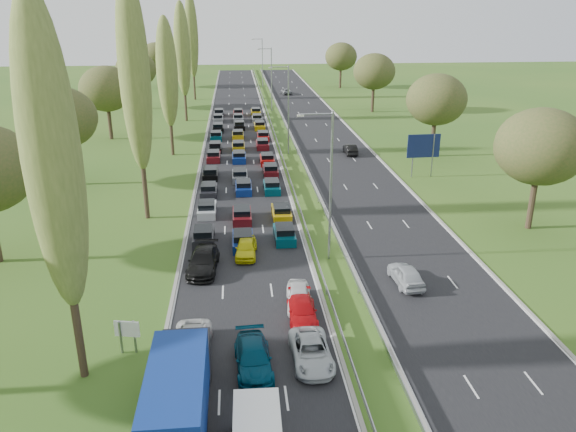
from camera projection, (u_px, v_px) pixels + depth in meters
name	position (u px, v px, depth m)	size (l,w,h in m)	color
ground	(287.00, 150.00, 80.15)	(260.00, 260.00, 0.00)	#2E581B
near_carriageway	(240.00, 147.00, 81.89)	(10.50, 215.00, 0.04)	black
far_carriageway	(331.00, 145.00, 83.07)	(10.50, 215.00, 0.04)	black
central_reservation	(286.00, 143.00, 82.29)	(2.36, 215.00, 0.32)	gray
lamp_columns	(288.00, 111.00, 76.19)	(0.18, 140.18, 12.00)	gray
poplar_row	(156.00, 71.00, 63.39)	(2.80, 127.80, 22.44)	#2D2116
woodland_left	(52.00, 124.00, 58.95)	(8.00, 166.00, 11.10)	#2D2116
woodland_right	(460.00, 110.00, 66.73)	(8.00, 153.00, 11.10)	#2D2116
traffic_queue_fill	(240.00, 152.00, 77.22)	(9.09, 66.50, 0.80)	black
near_car_2	(193.00, 343.00, 33.00)	(2.19, 4.75, 1.32)	silver
near_car_3	(203.00, 261.00, 43.32)	(2.19, 5.39, 1.57)	black
near_car_7	(253.00, 358.00, 31.44)	(2.01, 4.93, 1.43)	#053A53
near_car_8	(246.00, 248.00, 45.91)	(1.68, 4.18, 1.42)	#CECA0D
near_car_10	(311.00, 352.00, 32.11)	(2.22, 4.82, 1.34)	#B4BBBE
near_car_11	(302.00, 310.00, 36.52)	(1.82, 4.48, 1.30)	#B80B10
near_car_12	(299.00, 296.00, 38.23)	(1.66, 4.12, 1.40)	silver
far_car_0	(406.00, 274.00, 41.22)	(1.76, 4.36, 1.49)	#A9AEB2
far_car_1	(350.00, 149.00, 77.83)	(1.47, 4.21, 1.39)	black
far_car_2	(286.00, 91.00, 131.72)	(2.19, 4.75, 1.32)	gray
blue_lorry	(179.00, 395.00, 26.43)	(2.62, 9.44, 3.98)	black
info_sign	(127.00, 332.00, 32.77)	(1.49, 0.40, 2.10)	gray
direction_sign	(424.00, 148.00, 66.45)	(4.00, 0.30, 5.20)	gray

